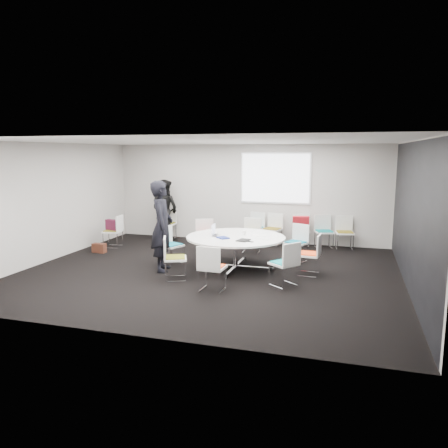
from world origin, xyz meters
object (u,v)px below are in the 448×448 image
(conference_table, at_px, (236,245))
(maroon_bag, at_px, (112,225))
(chair_ring_b, at_px, (296,250))
(chair_back_b, at_px, (272,235))
(cup, at_px, (244,233))
(chair_ring_g, at_px, (212,277))
(chair_back_a, at_px, (254,234))
(brown_bag, at_px, (99,248))
(chair_back_d, at_px, (324,238))
(chair_ring_h, at_px, (284,272))
(laptop, at_px, (217,235))
(chair_ring_d, at_px, (205,243))
(chair_spare_left, at_px, (113,237))
(chair_ring_f, at_px, (175,266))
(chair_ring_c, at_px, (251,242))
(chair_ring_e, at_px, (171,253))
(person_back, at_px, (165,210))
(chair_back_c, at_px, (301,237))
(person_main, at_px, (162,226))
(chair_person_back, at_px, (168,229))
(chair_back_e, at_px, (344,239))
(chair_ring_a, at_px, (309,262))

(conference_table, xyz_separation_m, maroon_bag, (-3.79, 1.18, 0.08))
(chair_ring_b, bearing_deg, chair_back_b, -37.33)
(cup, bearing_deg, chair_ring_g, -94.56)
(chair_back_a, distance_m, brown_bag, 4.26)
(chair_back_d, height_order, maroon_bag, chair_back_d)
(chair_ring_h, bearing_deg, laptop, 98.88)
(chair_ring_d, relative_size, chair_spare_left, 1.00)
(chair_ring_f, bearing_deg, chair_ring_c, 138.71)
(chair_ring_e, height_order, chair_ring_g, same)
(chair_ring_f, bearing_deg, person_back, -175.99)
(cup, bearing_deg, chair_back_d, 57.21)
(chair_ring_d, bearing_deg, chair_ring_g, 86.94)
(chair_ring_h, relative_size, brown_bag, 2.44)
(chair_ring_c, bearing_deg, person_back, -19.80)
(brown_bag, bearing_deg, chair_back_c, 24.50)
(chair_ring_c, height_order, laptop, chair_ring_c)
(chair_ring_b, bearing_deg, maroon_bag, 23.42)
(person_main, bearing_deg, chair_ring_d, -30.89)
(chair_ring_c, height_order, person_main, person_main)
(chair_back_b, bearing_deg, cup, 99.25)
(chair_ring_h, bearing_deg, chair_ring_c, 63.87)
(chair_back_a, distance_m, cup, 2.58)
(chair_ring_d, height_order, maroon_bag, chair_ring_d)
(chair_ring_f, relative_size, chair_back_b, 1.00)
(chair_ring_f, distance_m, maroon_bag, 3.70)
(conference_table, bearing_deg, maroon_bag, 162.76)
(chair_ring_c, relative_size, chair_ring_f, 1.00)
(chair_back_b, bearing_deg, chair_ring_c, 85.15)
(person_main, distance_m, brown_bag, 2.70)
(chair_ring_e, height_order, chair_back_b, same)
(chair_back_a, bearing_deg, person_main, 83.51)
(chair_ring_e, bearing_deg, chair_spare_left, -96.17)
(chair_ring_f, bearing_deg, chair_person_back, -176.96)
(chair_ring_b, distance_m, chair_back_a, 2.21)
(chair_ring_c, distance_m, chair_back_d, 2.08)
(chair_ring_b, height_order, laptop, chair_ring_b)
(chair_ring_d, bearing_deg, chair_ring_b, 152.92)
(chair_back_e, height_order, chair_person_back, same)
(maroon_bag, bearing_deg, chair_person_back, 59.31)
(brown_bag, bearing_deg, chair_back_a, 31.88)
(person_back, bearing_deg, chair_back_d, -161.63)
(chair_back_c, height_order, maroon_bag, chair_back_c)
(chair_back_e, distance_m, person_back, 5.19)
(person_back, bearing_deg, chair_ring_f, 133.26)
(cup, bearing_deg, chair_ring_b, 36.47)
(person_back, bearing_deg, laptop, 149.35)
(chair_ring_a, bearing_deg, chair_person_back, 62.83)
(chair_back_d, xyz_separation_m, maroon_bag, (-5.54, -1.55, 0.34))
(laptop, xyz_separation_m, brown_bag, (-3.37, 0.55, -0.62))
(person_main, distance_m, cup, 1.85)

